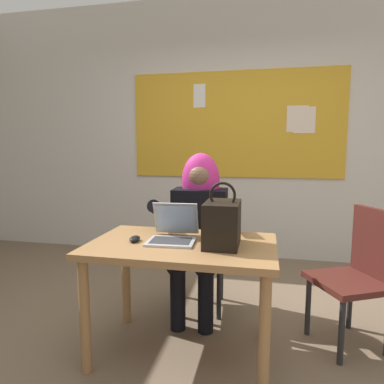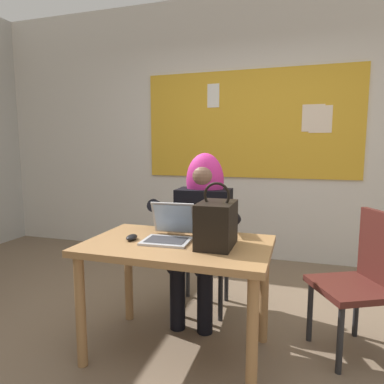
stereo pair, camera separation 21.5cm
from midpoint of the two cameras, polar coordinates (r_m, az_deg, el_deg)
name	(u,v)px [view 1 (the left image)]	position (r m, az deg, el deg)	size (l,w,h in m)	color
ground_plane	(206,352)	(2.38, -0.41, -25.37)	(24.00, 24.00, 0.00)	#75604C
wall_back_bulletin	(236,129)	(4.00, 5.82, 10.46)	(6.61, 2.25, 2.98)	silver
desk_main	(182,259)	(2.11, -4.64, -11.29)	(1.12, 0.71, 0.72)	#A37547
chair_at_desk	(201,244)	(2.80, -0.75, -8.82)	(0.44, 0.44, 0.90)	black
person_costumed	(199,220)	(2.62, -1.22, -4.75)	(0.60, 0.61, 1.25)	black
laptop	(173,232)	(2.12, -6.15, -6.79)	(0.30, 0.33, 0.23)	#B7B7BC
computer_mouse	(135,239)	(2.14, -12.50, -7.74)	(0.06, 0.10, 0.03)	black
handbag	(222,223)	(1.98, 2.02, -5.29)	(0.20, 0.30, 0.38)	black
chair_extra_corner	(359,270)	(2.45, 24.12, -11.90)	(0.56, 0.56, 0.90)	#4C1E19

